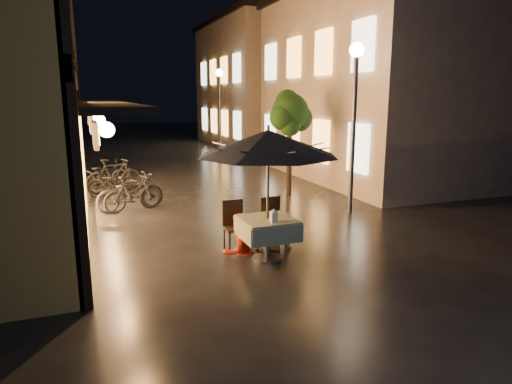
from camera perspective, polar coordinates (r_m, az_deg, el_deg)
name	(u,v)px	position (r m, az deg, el deg)	size (l,w,h in m)	color
ground	(273,249)	(9.07, 2.13, -7.12)	(90.00, 90.00, 0.00)	black
east_building_near	(393,83)	(18.02, 16.75, 12.87)	(7.30, 9.30, 6.80)	#BEAB98
east_building_far	(273,84)	(28.08, 2.14, 13.35)	(7.30, 10.30, 7.30)	#BEAB98
street_tree	(290,114)	(13.69, 4.29, 9.64)	(1.43, 1.20, 3.15)	black
streetlamp_near	(355,98)	(11.75, 12.23, 11.46)	(0.36, 0.36, 4.23)	#59595E
streetlamp_far	(220,97)	(22.80, -4.57, 11.79)	(0.36, 0.36, 4.23)	#59595E
cafe_table	(268,228)	(8.35, 1.45, -4.58)	(0.99, 0.99, 0.78)	#59595E
patio_umbrella	(268,143)	(8.05, 1.51, 6.14)	(2.55, 2.55, 2.46)	#59595E
cafe_chair_left	(234,223)	(8.90, -2.73, -3.87)	(0.42, 0.42, 0.97)	black
cafe_chair_right	(272,219)	(9.17, 2.04, -3.40)	(0.42, 0.42, 0.97)	black
table_lantern	(274,215)	(8.01, 2.23, -2.85)	(0.16, 0.16, 0.25)	white
person_orange	(239,214)	(8.66, -2.17, -2.79)	(0.74, 0.58, 1.52)	#EB3D23
person_yellow	(273,212)	(8.94, 2.16, -2.52)	(0.94, 0.54, 1.46)	gold
bicycle_0	(130,192)	(12.40, -15.45, -0.04)	(0.64, 1.83, 0.96)	black
bicycle_1	(133,193)	(12.29, -15.17, -0.17)	(0.44, 1.57, 0.94)	black
bicycle_2	(115,183)	(14.08, -17.27, 1.03)	(0.57, 1.63, 0.86)	black
bicycle_3	(114,176)	(14.84, -17.31, 1.97)	(0.50, 1.77, 1.06)	black
bicycle_4	(103,173)	(15.99, -18.57, 2.23)	(0.58, 1.66, 0.87)	black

